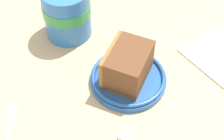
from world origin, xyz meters
The scene contains 7 objects.
ground_plane centered at (0.00, 0.00, -1.94)cm, with size 152.26×152.26×3.89cm, color tan.
small_plate centered at (-5.50, -4.91, 0.89)cm, with size 13.23×13.23×1.80cm.
cake_slice centered at (-5.23, -4.85, 4.29)cm, with size 8.25×9.67×6.27cm.
tea_mug centered at (11.06, -8.47, 5.34)cm, with size 10.30×9.50×10.15cm.
teaspoon centered at (5.00, 12.95, 0.35)cm, with size 8.04×10.10×0.80cm.
folded_napkin centered at (-15.85, -19.79, 0.30)cm, with size 11.45×10.44×0.60cm, color beige.
sugar_cube centered at (-11.42, 4.80, 0.78)cm, with size 1.56×1.56×1.56cm, color white.
Camera 1 is at (-24.84, 26.48, 47.42)cm, focal length 54.94 mm.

